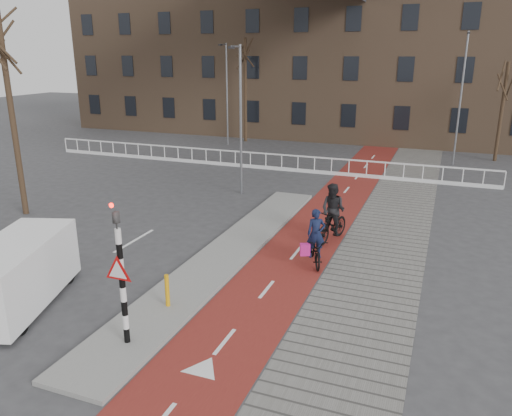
% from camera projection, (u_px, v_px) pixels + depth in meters
% --- Properties ---
extents(ground, '(120.00, 120.00, 0.00)m').
position_uv_depth(ground, '(190.00, 312.00, 13.56)').
color(ground, '#38383A').
rests_on(ground, ground).
extents(bike_lane, '(2.50, 60.00, 0.01)m').
position_uv_depth(bike_lane, '(329.00, 212.00, 21.94)').
color(bike_lane, maroon).
rests_on(bike_lane, ground).
extents(sidewalk, '(3.00, 60.00, 0.01)m').
position_uv_depth(sidewalk, '(394.00, 220.00, 20.98)').
color(sidewalk, slate).
rests_on(sidewalk, ground).
extents(curb_island, '(1.80, 16.00, 0.12)m').
position_uv_depth(curb_island, '(227.00, 253.00, 17.34)').
color(curb_island, gray).
rests_on(curb_island, ground).
extents(traffic_signal, '(0.80, 0.80, 3.68)m').
position_uv_depth(traffic_signal, '(121.00, 270.00, 11.37)').
color(traffic_signal, black).
rests_on(traffic_signal, curb_island).
extents(bollard, '(0.12, 0.12, 0.92)m').
position_uv_depth(bollard, '(167.00, 290.00, 13.50)').
color(bollard, orange).
rests_on(bollard, curb_island).
extents(cyclist_near, '(1.29, 1.90, 1.88)m').
position_uv_depth(cyclist_near, '(315.00, 246.00, 16.44)').
color(cyclist_near, black).
rests_on(cyclist_near, bike_lane).
extents(cyclist_far, '(1.15, 2.15, 2.19)m').
position_uv_depth(cyclist_far, '(333.00, 218.00, 18.37)').
color(cyclist_far, black).
rests_on(cyclist_far, bike_lane).
extents(van, '(2.96, 4.60, 1.84)m').
position_uv_depth(van, '(17.00, 273.00, 13.62)').
color(van, white).
rests_on(van, ground).
extents(railing, '(28.00, 0.10, 0.99)m').
position_uv_depth(railing, '(250.00, 163.00, 30.32)').
color(railing, silver).
rests_on(railing, ground).
extents(townhouse_row, '(46.00, 10.00, 15.90)m').
position_uv_depth(townhouse_row, '(341.00, 38.00, 40.73)').
color(townhouse_row, '#7F6047').
rests_on(townhouse_row, ground).
extents(tree_left, '(0.24, 0.24, 8.35)m').
position_uv_depth(tree_left, '(12.00, 117.00, 20.57)').
color(tree_left, '#2E2114').
rests_on(tree_left, ground).
extents(tree_mid, '(0.24, 0.24, 7.78)m').
position_uv_depth(tree_mid, '(245.00, 91.00, 38.35)').
color(tree_mid, '#2E2114').
rests_on(tree_mid, ground).
extents(tree_right, '(0.22, 0.22, 6.18)m').
position_uv_depth(tree_right, '(501.00, 113.00, 31.44)').
color(tree_right, '#2E2114').
rests_on(tree_right, ground).
extents(streetlight_near, '(0.12, 0.12, 7.09)m').
position_uv_depth(streetlight_near, '(241.00, 122.00, 23.87)').
color(streetlight_near, slate).
rests_on(streetlight_near, ground).
extents(streetlight_left, '(0.12, 0.12, 7.37)m').
position_uv_depth(streetlight_left, '(227.00, 95.00, 37.04)').
color(streetlight_left, slate).
rests_on(streetlight_left, ground).
extents(streetlight_right, '(0.12, 0.12, 7.92)m').
position_uv_depth(streetlight_right, '(460.00, 100.00, 30.00)').
color(streetlight_right, slate).
rests_on(streetlight_right, ground).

